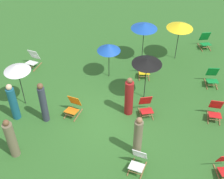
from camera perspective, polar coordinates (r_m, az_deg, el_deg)
ground_plane at (r=12.29m, az=-0.54°, el=-5.41°), size 40.00×40.00×0.00m
deckchair_0 at (r=14.36m, az=17.96°, el=2.19°), size 0.51×0.78×0.83m
deckchair_1 at (r=16.83m, az=16.78°, el=8.57°), size 0.62×0.84×0.83m
deckchair_2 at (r=10.56m, az=4.83°, el=-13.00°), size 0.67×0.86×0.83m
deckchair_3 at (r=12.33m, az=6.27°, el=-3.12°), size 0.64×0.85×0.83m
deckchair_4 at (r=14.22m, az=5.94°, el=3.80°), size 0.54×0.80×0.83m
deckchair_5 at (r=15.22m, az=-14.36°, el=5.39°), size 0.66×0.86×0.83m
deckchair_6 at (r=12.35m, az=-7.16°, el=-3.12°), size 0.67×0.86×0.83m
deckchair_8 at (r=12.74m, az=18.48°, el=-3.68°), size 0.55×0.80×0.83m
umbrella_0 at (r=13.43m, az=-0.59°, el=7.74°), size 1.02×1.02×1.71m
umbrella_1 at (r=12.29m, az=-17.12°, el=3.79°), size 1.03×1.03×1.97m
umbrella_2 at (r=14.84m, az=12.42°, el=11.44°), size 1.23×1.23×1.97m
umbrella_3 at (r=12.14m, az=6.47°, el=5.13°), size 1.20×1.20×1.96m
umbrella_4 at (r=14.44m, az=5.96°, el=11.55°), size 1.21×1.21×2.01m
person_0 at (r=11.08m, az=-18.05°, el=-8.68°), size 0.35×0.35×1.70m
person_1 at (r=10.59m, az=4.79°, el=-8.75°), size 0.34×0.34×1.76m
person_2 at (r=11.92m, az=-12.53°, el=-2.44°), size 0.31×0.31×1.83m
person_3 at (r=11.98m, az=3.15°, el=-1.44°), size 0.43×0.43×1.77m
person_4 at (r=12.38m, az=-17.73°, el=-2.29°), size 0.44×0.44×1.68m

